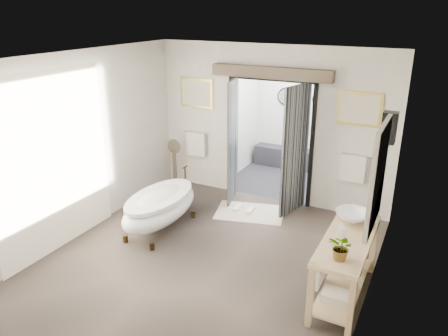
# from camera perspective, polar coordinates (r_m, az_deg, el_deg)

# --- Properties ---
(ground_plane) EXTENTS (5.00, 5.00, 0.00)m
(ground_plane) POSITION_cam_1_polar(r_m,az_deg,el_deg) (6.56, -2.41, -11.95)
(ground_plane) COLOR brown
(room_shell) EXTENTS (4.52, 5.02, 2.91)m
(room_shell) POSITION_cam_1_polar(r_m,az_deg,el_deg) (5.69, -3.65, 3.50)
(room_shell) COLOR beige
(room_shell) RESTS_ON ground_plane
(shower_room) EXTENTS (2.22, 2.01, 2.51)m
(shower_room) POSITION_cam_1_polar(r_m,az_deg,el_deg) (9.59, 9.20, 4.40)
(shower_room) COLOR #232327
(shower_room) RESTS_ON ground_plane
(back_wall_dressing) EXTENTS (3.82, 0.79, 2.52)m
(back_wall_dressing) POSITION_cam_1_polar(r_m,az_deg,el_deg) (7.88, 5.66, 6.04)
(back_wall_dressing) COLOR black
(back_wall_dressing) RESTS_ON ground_plane
(clawfoot_tub) EXTENTS (0.78, 1.74, 0.85)m
(clawfoot_tub) POSITION_cam_1_polar(r_m,az_deg,el_deg) (7.27, -8.35, -4.99)
(clawfoot_tub) COLOR #352514
(clawfoot_tub) RESTS_ON ground_plane
(vanity) EXTENTS (0.57, 1.60, 0.85)m
(vanity) POSITION_cam_1_polar(r_m,az_deg,el_deg) (5.77, 15.32, -11.77)
(vanity) COLOR tan
(vanity) RESTS_ON ground_plane
(pedestal_mirror) EXTENTS (0.30, 0.19, 1.01)m
(pedestal_mirror) POSITION_cam_1_polar(r_m,az_deg,el_deg) (8.95, -6.44, 0.20)
(pedestal_mirror) COLOR brown
(pedestal_mirror) RESTS_ON ground_plane
(rug) EXTENTS (1.36, 1.08, 0.01)m
(rug) POSITION_cam_1_polar(r_m,az_deg,el_deg) (7.93, 3.39, -5.82)
(rug) COLOR beige
(rug) RESTS_ON ground_plane
(slippers) EXTENTS (0.36, 0.27, 0.05)m
(slippers) POSITION_cam_1_polar(r_m,az_deg,el_deg) (7.99, 2.58, -5.35)
(slippers) COLOR white
(slippers) RESTS_ON rug
(basin) EXTENTS (0.60, 0.60, 0.16)m
(basin) POSITION_cam_1_polar(r_m,az_deg,el_deg) (5.96, 16.47, -6.15)
(basin) COLOR white
(basin) RESTS_ON vanity
(plant) EXTENTS (0.35, 0.33, 0.31)m
(plant) POSITION_cam_1_polar(r_m,az_deg,el_deg) (5.07, 15.15, -10.04)
(plant) COLOR gray
(plant) RESTS_ON vanity
(soap_bottle_a) EXTENTS (0.09, 0.09, 0.18)m
(soap_bottle_a) POSITION_cam_1_polar(r_m,az_deg,el_deg) (5.57, 15.08, -7.85)
(soap_bottle_a) COLOR gray
(soap_bottle_a) RESTS_ON vanity
(soap_bottle_b) EXTENTS (0.16, 0.16, 0.17)m
(soap_bottle_b) POSITION_cam_1_polar(r_m,az_deg,el_deg) (6.22, 16.46, -4.92)
(soap_bottle_b) COLOR gray
(soap_bottle_b) RESTS_ON vanity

